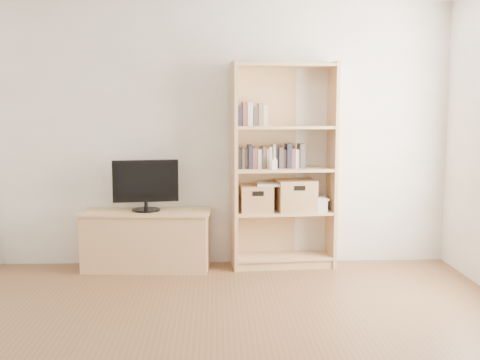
{
  "coord_description": "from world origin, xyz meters",
  "views": [
    {
      "loc": [
        -0.08,
        -3.48,
        1.6
      ],
      "look_at": [
        0.14,
        1.9,
        0.92
      ],
      "focal_mm": 45.0,
      "sensor_mm": 36.0,
      "label": 1
    }
  ],
  "objects": [
    {
      "name": "magazine_stack",
      "position": [
        0.92,
        2.34,
        0.61
      ],
      "size": [
        0.19,
        0.26,
        0.11
      ],
      "primitive_type": "cube",
      "rotation": [
        0.0,
        0.0,
        -0.07
      ],
      "color": "beige",
      "rests_on": "bookshelf"
    },
    {
      "name": "television",
      "position": [
        -0.76,
        2.27,
        0.82
      ],
      "size": [
        0.63,
        0.14,
        0.49
      ],
      "primitive_type": "cube",
      "rotation": [
        0.0,
        0.0,
        0.14
      ],
      "color": "black",
      "rests_on": "tv_stand"
    },
    {
      "name": "front_wall",
      "position": [
        0.0,
        -2.5,
        1.3
      ],
      "size": [
        4.5,
        0.02,
        2.6
      ],
      "primitive_type": "cube",
      "color": "silver",
      "rests_on": "floor"
    },
    {
      "name": "basket_left",
      "position": [
        0.31,
        2.29,
        0.68
      ],
      "size": [
        0.32,
        0.27,
        0.26
      ],
      "primitive_type": "cube",
      "rotation": [
        0.0,
        0.0,
        0.05
      ],
      "color": "#A17C48",
      "rests_on": "bookshelf"
    },
    {
      "name": "tv_stand",
      "position": [
        -0.76,
        2.27,
        0.28
      ],
      "size": [
        1.23,
        0.53,
        0.55
      ],
      "primitive_type": "cube",
      "rotation": [
        0.0,
        0.0,
        -0.07
      ],
      "color": "tan",
      "rests_on": "floor"
    },
    {
      "name": "books_row_upper",
      "position": [
        0.36,
        2.33,
        1.48
      ],
      "size": [
        0.36,
        0.15,
        0.19
      ],
      "primitive_type": "cube",
      "rotation": [
        0.0,
        0.0,
        0.07
      ],
      "color": "black",
      "rests_on": "bookshelf"
    },
    {
      "name": "books_row_mid",
      "position": [
        0.58,
        2.34,
        1.09
      ],
      "size": [
        0.81,
        0.19,
        0.22
      ],
      "primitive_type": "cube",
      "rotation": [
        0.0,
        0.0,
        0.05
      ],
      "color": "black",
      "rests_on": "bookshelf"
    },
    {
      "name": "bookshelf",
      "position": [
        0.58,
        2.32,
        1.0
      ],
      "size": [
        1.03,
        0.44,
        2.0
      ],
      "primitive_type": "cube",
      "rotation": [
        0.0,
        0.0,
        0.08
      ],
      "color": "tan",
      "rests_on": "floor"
    },
    {
      "name": "laptop",
      "position": [
        0.47,
        2.29,
        0.82
      ],
      "size": [
        0.31,
        0.22,
        0.02
      ],
      "primitive_type": "cube",
      "rotation": [
        0.0,
        0.0,
        -0.02
      ],
      "color": "silver",
      "rests_on": "basket_left"
    },
    {
      "name": "basket_right",
      "position": [
        0.7,
        2.33,
        0.71
      ],
      "size": [
        0.4,
        0.35,
        0.3
      ],
      "primitive_type": "cube",
      "rotation": [
        0.0,
        0.0,
        0.12
      ],
      "color": "#A17C48",
      "rests_on": "bookshelf"
    },
    {
      "name": "baby_monitor",
      "position": [
        0.48,
        2.2,
        1.03
      ],
      "size": [
        0.05,
        0.04,
        0.1
      ],
      "primitive_type": "cube",
      "rotation": [
        0.0,
        0.0,
        0.08
      ],
      "color": "white",
      "rests_on": "bookshelf"
    },
    {
      "name": "back_wall",
      "position": [
        0.0,
        2.5,
        1.3
      ],
      "size": [
        4.5,
        0.02,
        2.6
      ],
      "primitive_type": "cube",
      "color": "silver",
      "rests_on": "floor"
    }
  ]
}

